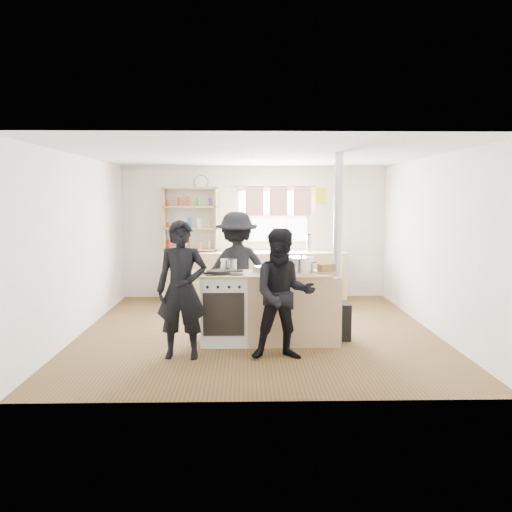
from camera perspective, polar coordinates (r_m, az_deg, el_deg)
name	(u,v)px	position (r m, az deg, el deg)	size (l,w,h in m)	color
ground	(258,331)	(7.27, 0.19, -8.58)	(5.00, 5.00, 0.01)	brown
back_counter	(255,276)	(9.35, -0.15, -2.28)	(3.40, 0.55, 0.90)	tan
shelving_unit	(190,219)	(9.42, -7.51, 4.23)	(1.00, 0.28, 1.20)	tan
thermos	(309,243)	(9.35, 6.05, 1.45)	(0.10, 0.10, 0.32)	silver
cooking_island	(270,307)	(6.63, 1.57, -5.90)	(1.97, 0.64, 0.93)	white
skillet_greens	(220,272)	(6.45, -4.11, -1.83)	(0.34, 0.34, 0.05)	black
roast_tray	(268,269)	(6.60, 1.41, -1.49)	(0.41, 0.38, 0.08)	silver
stockpot_stove	(229,265)	(6.72, -3.12, -1.03)	(0.22, 0.22, 0.18)	#B1B1B4
stockpot_counter	(301,265)	(6.54, 5.22, -1.03)	(0.32, 0.32, 0.23)	silver
bread_board	(326,269)	(6.60, 8.06, -1.49)	(0.34, 0.30, 0.12)	tan
flue_heater	(337,291)	(6.84, 9.21, -4.03)	(0.35, 0.35, 2.50)	black
person_near_left	(182,290)	(5.99, -8.48, -3.84)	(0.60, 0.40, 1.65)	black
person_near_right	(283,294)	(5.89, 3.13, -4.41)	(0.76, 0.59, 1.56)	black
person_far	(237,269)	(7.41, -2.20, -1.53)	(1.10, 0.63, 1.70)	black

